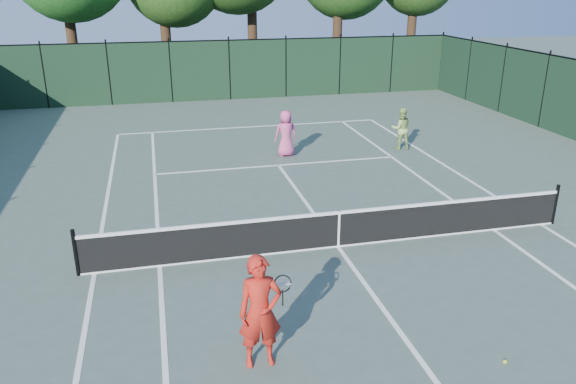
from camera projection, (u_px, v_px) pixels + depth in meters
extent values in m
plane|color=#47574B|center=(338.00, 247.00, 13.21)|extent=(90.00, 90.00, 0.00)
cube|color=white|center=(94.00, 273.00, 12.01)|extent=(0.10, 23.77, 0.01)
cube|color=white|center=(541.00, 224.00, 14.41)|extent=(0.10, 23.77, 0.01)
cube|color=white|center=(160.00, 266.00, 12.31)|extent=(0.10, 23.77, 0.01)
cube|color=white|center=(494.00, 230.00, 14.11)|extent=(0.10, 23.77, 0.01)
cube|color=white|center=(251.00, 127.00, 24.02)|extent=(10.97, 0.10, 0.01)
cube|color=white|center=(279.00, 165.00, 19.03)|extent=(8.23, 0.10, 0.01)
cube|color=white|center=(338.00, 247.00, 13.21)|extent=(0.10, 12.80, 0.01)
cube|color=black|center=(339.00, 229.00, 13.05)|extent=(11.60, 0.03, 0.85)
cube|color=white|center=(339.00, 213.00, 12.90)|extent=(11.60, 0.05, 0.07)
cube|color=white|center=(338.00, 246.00, 13.20)|extent=(11.60, 0.05, 0.04)
cube|color=white|center=(339.00, 229.00, 13.05)|extent=(0.05, 0.04, 0.91)
cylinder|color=black|center=(76.00, 253.00, 11.76)|extent=(0.09, 0.09, 1.06)
cylinder|color=black|center=(555.00, 204.00, 14.29)|extent=(0.09, 0.09, 1.06)
cube|color=black|center=(230.00, 71.00, 29.05)|extent=(24.00, 0.05, 3.00)
cylinder|color=black|center=(73.00, 48.00, 30.62)|extent=(0.56, 0.56, 4.80)
cylinder|color=black|center=(167.00, 51.00, 31.62)|extent=(0.56, 0.56, 4.30)
cylinder|color=black|center=(253.00, 41.00, 33.04)|extent=(0.56, 0.56, 5.00)
cylinder|color=black|center=(337.00, 44.00, 33.57)|extent=(0.56, 0.56, 4.60)
cylinder|color=black|center=(410.00, 43.00, 35.16)|extent=(0.56, 0.56, 4.40)
imported|color=red|center=(260.00, 312.00, 8.87)|extent=(0.71, 0.47, 1.93)
cylinder|color=black|center=(283.00, 298.00, 9.29)|extent=(0.03, 0.03, 0.30)
torus|color=black|center=(283.00, 284.00, 9.20)|extent=(0.30, 0.10, 0.30)
imported|color=#CB4780|center=(286.00, 133.00, 19.78)|extent=(0.83, 0.56, 1.65)
imported|color=#9ABD5E|center=(401.00, 129.00, 20.64)|extent=(0.83, 0.69, 1.54)
sphere|color=#BDD32B|center=(505.00, 362.00, 9.18)|extent=(0.07, 0.07, 0.07)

